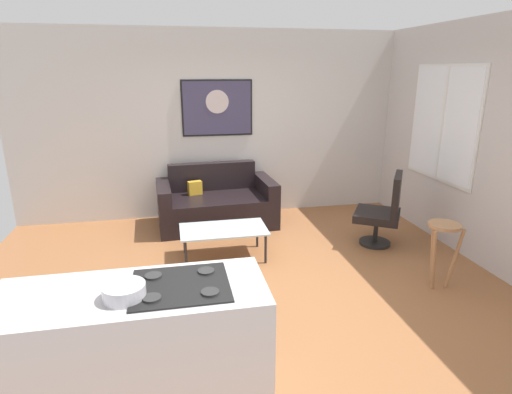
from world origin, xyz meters
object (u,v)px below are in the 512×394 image
Objects in this scene: armchair at (384,211)px; wall_painting at (217,108)px; mixing_bowl at (124,292)px; coffee_table at (223,231)px; couch at (216,205)px; bar_stool at (443,239)px.

armchair is 2.83m from wall_painting.
mixing_bowl is at bearing -104.12° from wall_painting.
coffee_table is 2.63m from mixing_bowl.
armchair is at bearing -41.10° from wall_painting.
mixing_bowl is (-0.88, -2.40, 0.61)m from coffee_table.
wall_painting is at bearing 84.94° from coffee_table.
couch is 1.45m from wall_painting.
armchair is 3.83m from mixing_bowl.
mixing_bowl is (-3.01, -1.25, 0.42)m from bar_stool.
wall_painting reaches higher than couch.
wall_painting is (0.11, 0.46, 1.37)m from couch.
wall_painting is at bearing 75.88° from mixing_bowl.
bar_stool is 2.82× the size of mixing_bowl.
coffee_table is 4.13× the size of mixing_bowl.
bar_stool is 0.67× the size of wall_painting.
couch is 3.16m from bar_stool.
mixing_bowl reaches higher than bar_stool.
bar_stool is at bearing -54.73° from wall_painting.
bar_stool is 3.63m from wall_painting.
wall_painting reaches higher than armchair.
armchair reaches higher than couch.
wall_painting reaches higher than bar_stool.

